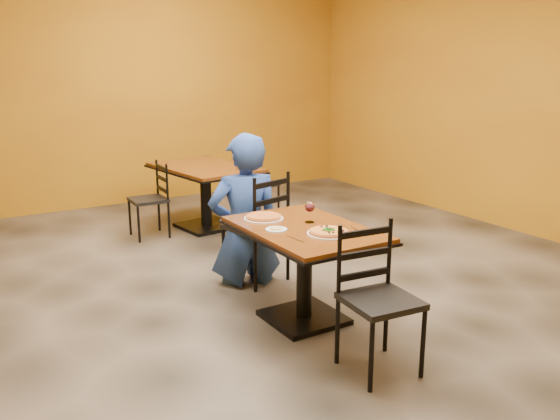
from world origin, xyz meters
TOP-DOWN VIEW (x-y plane):
  - floor at (0.00, 0.00)m, footprint 7.00×8.00m
  - wall_back at (0.00, 4.00)m, footprint 7.00×0.01m
  - wall_right at (3.50, 0.00)m, footprint 0.01×8.00m
  - table_main at (0.00, -0.50)m, footprint 0.83×1.23m
  - table_second at (0.44, 2.27)m, footprint 1.07×1.44m
  - chair_main_near at (-0.01, -1.39)m, footprint 0.47×0.47m
  - chair_main_far at (0.10, 0.44)m, footprint 0.56×0.56m
  - chair_second_left at (-0.26, 2.27)m, footprint 0.39×0.39m
  - chair_second_right at (1.15, 2.27)m, footprint 0.50×0.50m
  - diner at (0.01, 0.46)m, footprint 0.74×0.57m
  - plate_main at (0.04, -0.74)m, footprint 0.31×0.31m
  - pizza_main at (0.04, -0.74)m, footprint 0.28×0.28m
  - plate_far at (-0.15, -0.14)m, footprint 0.31×0.31m
  - pizza_far at (-0.15, -0.14)m, footprint 0.28×0.28m
  - side_plate at (-0.22, -0.46)m, footprint 0.16×0.16m
  - dip at (-0.22, -0.46)m, footprint 0.09×0.09m
  - wine_glass at (0.10, -0.41)m, footprint 0.08×0.08m
  - fork at (-0.23, -0.73)m, footprint 0.02×0.19m
  - knife at (0.28, -0.77)m, footprint 0.06×0.21m

SIDE VIEW (x-z plane):
  - floor at x=0.00m, z-range -0.01..0.01m
  - chair_second_left at x=-0.26m, z-range 0.00..0.85m
  - chair_second_right at x=1.15m, z-range 0.00..0.89m
  - chair_main_near at x=-0.01m, z-range 0.00..0.95m
  - chair_main_far at x=0.10m, z-range 0.00..1.01m
  - table_main at x=0.00m, z-range 0.18..0.93m
  - table_second at x=0.44m, z-range 0.19..0.94m
  - diner at x=0.01m, z-range 0.00..1.36m
  - fork at x=-0.23m, z-range 0.75..0.75m
  - knife at x=0.28m, z-range 0.75..0.75m
  - plate_main at x=0.04m, z-range 0.75..0.76m
  - plate_far at x=-0.15m, z-range 0.75..0.76m
  - side_plate at x=-0.22m, z-range 0.75..0.76m
  - dip at x=-0.22m, z-range 0.76..0.77m
  - pizza_main at x=0.04m, z-range 0.76..0.78m
  - pizza_far at x=-0.15m, z-range 0.76..0.78m
  - wine_glass at x=0.10m, z-range 0.75..0.93m
  - wall_back at x=0.00m, z-range 0.00..3.00m
  - wall_right at x=3.50m, z-range 0.00..3.00m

